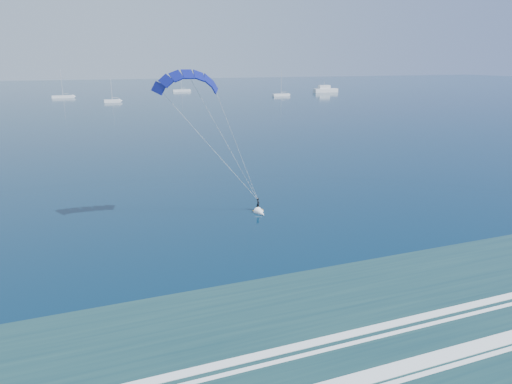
{
  "coord_description": "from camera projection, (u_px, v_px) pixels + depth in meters",
  "views": [
    {
      "loc": [
        -10.69,
        -12.71,
        17.31
      ],
      "look_at": [
        4.72,
        27.82,
        4.77
      ],
      "focal_mm": 32.0,
      "sensor_mm": 36.0,
      "label": 1
    }
  ],
  "objects": [
    {
      "name": "sailboat_3",
      "position": [
        112.0,
        101.0,
        194.67
      ],
      "size": [
        6.85,
        2.4,
        9.76
      ],
      "color": "white",
      "rests_on": "ground"
    },
    {
      "name": "kitesurfer_rig",
      "position": [
        225.0,
        141.0,
        48.78
      ],
      "size": [
        13.98,
        5.65,
        17.5
      ],
      "color": "orange",
      "rests_on": "ground"
    },
    {
      "name": "sailboat_5",
      "position": [
        281.0,
        95.0,
        228.52
      ],
      "size": [
        8.85,
        2.4,
        12.06
      ],
      "color": "white",
      "rests_on": "ground"
    },
    {
      "name": "sailboat_2",
      "position": [
        63.0,
        97.0,
        217.41
      ],
      "size": [
        9.98,
        2.4,
        13.29
      ],
      "color": "white",
      "rests_on": "ground"
    },
    {
      "name": "motor_yacht",
      "position": [
        325.0,
        90.0,
        256.15
      ],
      "size": [
        14.14,
        3.77,
        5.96
      ],
      "color": "white",
      "rests_on": "ground"
    },
    {
      "name": "sailboat_4",
      "position": [
        181.0,
        90.0,
        261.87
      ],
      "size": [
        10.05,
        2.4,
        13.49
      ],
      "color": "white",
      "rests_on": "ground"
    }
  ]
}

